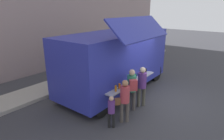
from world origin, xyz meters
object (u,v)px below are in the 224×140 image
at_px(food_truck_main, 116,59).
at_px(trash_bin, 123,58).
at_px(customer_front_ordering, 142,83).
at_px(child_near_queue, 111,109).
at_px(customer_rear_waiting, 124,98).
at_px(customer_mid_with_backpack, 132,86).

relative_size(food_truck_main, trash_bin, 6.44).
bearing_deg(customer_front_ordering, child_near_queue, 123.59).
distance_m(trash_bin, customer_front_ordering, 6.15).
relative_size(customer_rear_waiting, child_near_queue, 1.37).
bearing_deg(child_near_queue, customer_mid_with_backpack, -30.78).
distance_m(customer_mid_with_backpack, child_near_queue, 1.41).
relative_size(customer_mid_with_backpack, customer_rear_waiting, 1.07).
bearing_deg(child_near_queue, trash_bin, -2.17).
xyz_separation_m(food_truck_main, customer_mid_with_backpack, (-1.31, -1.76, -0.51)).
height_order(trash_bin, child_near_queue, child_near_queue).
relative_size(food_truck_main, child_near_queue, 5.32).
relative_size(trash_bin, customer_rear_waiting, 0.60).
distance_m(trash_bin, child_near_queue, 7.68).
xyz_separation_m(trash_bin, child_near_queue, (-6.43, -4.18, 0.21)).
height_order(trash_bin, customer_mid_with_backpack, customer_mid_with_backpack).
bearing_deg(customer_rear_waiting, trash_bin, -14.18).
bearing_deg(food_truck_main, customer_front_ordering, -112.75).
relative_size(trash_bin, child_near_queue, 0.83).
distance_m(customer_front_ordering, child_near_queue, 1.99).
relative_size(customer_front_ordering, customer_rear_waiting, 1.06).
bearing_deg(customer_mid_with_backpack, customer_front_ordering, -56.67).
bearing_deg(customer_front_ordering, customer_mid_with_backpack, 113.40).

